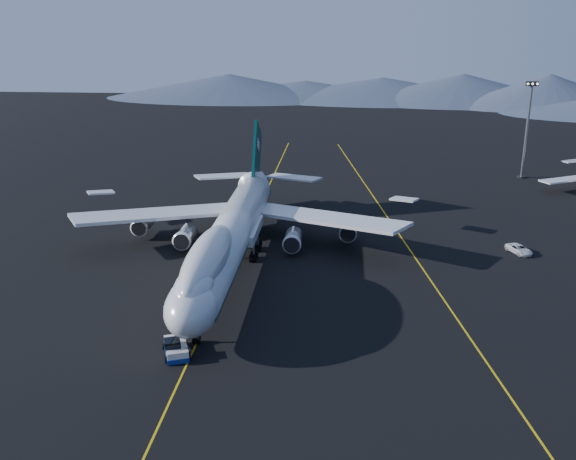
# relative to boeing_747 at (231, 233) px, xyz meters

# --- Properties ---
(ground) EXTENTS (500.00, 500.00, 0.00)m
(ground) POSITION_rel_boeing_747_xyz_m (-0.00, -0.03, -5.81)
(ground) COLOR black
(ground) RESTS_ON ground
(taxiway_line_main) EXTENTS (0.25, 220.00, 0.01)m
(taxiway_line_main) POSITION_rel_boeing_747_xyz_m (-0.00, -0.03, -5.80)
(taxiway_line_main) COLOR gold
(taxiway_line_main) RESTS_ON ground
(taxiway_line_side) EXTENTS (28.08, 198.09, 0.01)m
(taxiway_line_side) POSITION_rel_boeing_747_xyz_m (30.00, 9.97, -5.80)
(taxiway_line_side) COLOR gold
(taxiway_line_side) RESTS_ON ground
(boeing_747) EXTENTS (59.62, 72.43, 19.37)m
(boeing_747) POSITION_rel_boeing_747_xyz_m (0.00, 0.00, 0.00)
(boeing_747) COLOR silver
(boeing_747) RESTS_ON ground
(pushback_tug) EXTENTS (4.30, 5.83, 2.28)m
(pushback_tug) POSITION_rel_boeing_747_xyz_m (-1.81, -29.55, -5.10)
(pushback_tug) COLOR silver
(pushback_tug) RESTS_ON ground
(service_van) EXTENTS (4.40, 5.85, 1.48)m
(service_van) POSITION_rel_boeing_747_xyz_m (48.66, 10.22, -5.08)
(service_van) COLOR silver
(service_van) RESTS_ON ground
(floodlight_mast) EXTENTS (2.98, 2.24, 24.14)m
(floodlight_mast) POSITION_rel_boeing_747_xyz_m (63.54, 67.42, 6.42)
(floodlight_mast) COLOR black
(floodlight_mast) RESTS_ON ground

